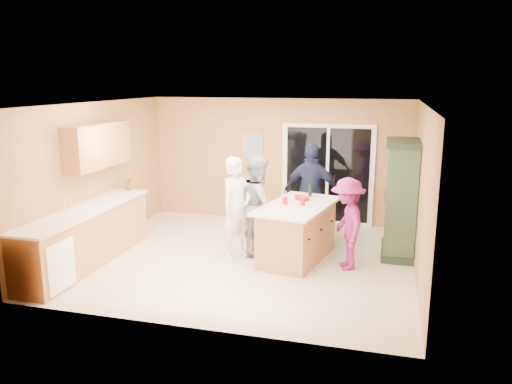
% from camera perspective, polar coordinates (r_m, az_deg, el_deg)
% --- Properties ---
extents(floor, '(5.50, 5.50, 0.00)m').
position_cam_1_polar(floor, '(8.56, -1.15, -7.62)').
color(floor, silver).
rests_on(floor, ground).
extents(ceiling, '(5.50, 5.00, 0.10)m').
position_cam_1_polar(ceiling, '(8.03, -1.24, 10.05)').
color(ceiling, white).
rests_on(ceiling, wall_back).
extents(wall_back, '(5.50, 0.10, 2.60)m').
position_cam_1_polar(wall_back, '(10.58, 2.56, 3.61)').
color(wall_back, '#EAAE60').
rests_on(wall_back, ground).
extents(wall_front, '(5.50, 0.10, 2.60)m').
position_cam_1_polar(wall_front, '(5.91, -7.93, -3.88)').
color(wall_front, '#EAAE60').
rests_on(wall_front, ground).
extents(wall_left, '(0.10, 5.00, 2.60)m').
position_cam_1_polar(wall_left, '(9.33, -17.66, 1.78)').
color(wall_left, '#EAAE60').
rests_on(wall_left, ground).
extents(wall_right, '(0.10, 5.00, 2.60)m').
position_cam_1_polar(wall_right, '(7.91, 18.33, -0.16)').
color(wall_right, '#EAAE60').
rests_on(wall_right, ground).
extents(left_cabinet_run, '(0.65, 3.05, 1.24)m').
position_cam_1_polar(left_cabinet_run, '(8.52, -19.32, -5.18)').
color(left_cabinet_run, '#C8854E').
rests_on(left_cabinet_run, floor).
extents(upper_cabinets, '(0.35, 1.60, 0.75)m').
position_cam_1_polar(upper_cabinets, '(8.98, -17.64, 5.10)').
color(upper_cabinets, '#C8854E').
rests_on(upper_cabinets, wall_left).
extents(sliding_door, '(1.90, 0.07, 2.10)m').
position_cam_1_polar(sliding_door, '(10.42, 8.16, 1.96)').
color(sliding_door, white).
rests_on(sliding_door, floor).
extents(framed_picture, '(0.46, 0.04, 0.56)m').
position_cam_1_polar(framed_picture, '(10.65, -0.35, 5.31)').
color(framed_picture, tan).
rests_on(framed_picture, wall_back).
extents(kitchen_island, '(1.32, 1.96, 0.95)m').
position_cam_1_polar(kitchen_island, '(8.45, 4.72, -4.75)').
color(kitchen_island, '#C8854E').
rests_on(kitchen_island, floor).
extents(green_hutch, '(0.57, 1.09, 2.00)m').
position_cam_1_polar(green_hutch, '(8.82, 16.20, -0.91)').
color(green_hutch, '#1E3122').
rests_on(green_hutch, floor).
extents(woman_white, '(0.66, 0.75, 1.74)m').
position_cam_1_polar(woman_white, '(8.35, -2.19, -1.88)').
color(woman_white, white).
rests_on(woman_white, floor).
extents(woman_grey, '(0.84, 0.97, 1.71)m').
position_cam_1_polar(woman_grey, '(8.63, 0.35, -1.47)').
color(woman_grey, '#A1A1A4').
rests_on(woman_grey, floor).
extents(woman_navy, '(1.10, 0.52, 1.83)m').
position_cam_1_polar(woman_navy, '(9.38, 6.38, -0.05)').
color(woman_navy, '#1A1B39').
rests_on(woman_navy, floor).
extents(woman_magenta, '(0.83, 1.08, 1.48)m').
position_cam_1_polar(woman_magenta, '(8.05, 10.40, -3.61)').
color(woman_magenta, '#8F1F6A').
rests_on(woman_magenta, floor).
extents(serving_bowl, '(0.29, 0.29, 0.07)m').
position_cam_1_polar(serving_bowl, '(8.63, 5.29, -0.69)').
color(serving_bowl, '#B51415').
rests_on(serving_bowl, kitchen_island).
extents(tulip_vase, '(0.24, 0.21, 0.39)m').
position_cam_1_polar(tulip_vase, '(9.65, -14.43, 1.34)').
color(tulip_vase, red).
rests_on(tulip_vase, left_cabinet_run).
extents(tumbler_near, '(0.10, 0.10, 0.12)m').
position_cam_1_polar(tumbler_near, '(8.25, 5.36, -1.13)').
color(tumbler_near, '#B51415').
rests_on(tumbler_near, kitchen_island).
extents(tumbler_far, '(0.10, 0.10, 0.12)m').
position_cam_1_polar(tumbler_far, '(8.30, 3.32, -0.99)').
color(tumbler_far, '#B51415').
rests_on(tumbler_far, kitchen_island).
extents(wine_bottle, '(0.07, 0.07, 0.29)m').
position_cam_1_polar(wine_bottle, '(8.87, 6.20, 0.18)').
color(wine_bottle, black).
rests_on(wine_bottle, kitchen_island).
extents(white_plate, '(0.22, 0.22, 0.01)m').
position_cam_1_polar(white_plate, '(8.65, 4.69, -0.83)').
color(white_plate, silver).
rests_on(white_plate, kitchen_island).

